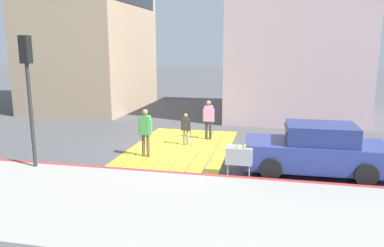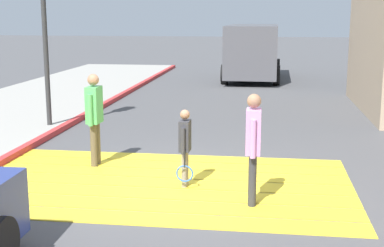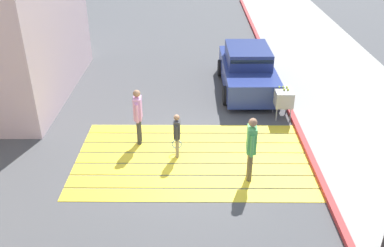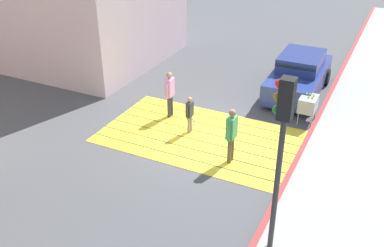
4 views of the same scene
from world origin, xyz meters
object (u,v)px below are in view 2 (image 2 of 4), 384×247
Objects in this scene: pedestrian_adult_trailing at (94,113)px; pedestrian_adult_lead at (253,141)px; traffic_light_corner at (44,5)px; pedestrian_child_with_racket at (185,144)px; van_down_street at (253,50)px.

pedestrian_adult_lead is at bearing -30.49° from pedestrian_adult_trailing.
traffic_light_corner is 4.20m from pedestrian_adult_trailing.
traffic_light_corner is 6.15m from pedestrian_child_with_racket.
van_down_street is 14.25m from pedestrian_adult_trailing.
pedestrian_adult_lead reaches higher than pedestrian_child_with_racket.
pedestrian_adult_lead is 1.36m from pedestrian_child_with_racket.
pedestrian_adult_trailing is (-3.00, 1.77, 0.03)m from pedestrian_adult_lead.
van_down_street is 4.02× the size of pedestrian_child_with_racket.
pedestrian_adult_trailing is at bearing 149.51° from pedestrian_adult_lead.
van_down_street is 3.10× the size of pedestrian_adult_lead.
pedestrian_adult_trailing reaches higher than pedestrian_child_with_racket.
traffic_light_corner is 2.44× the size of pedestrian_adult_trailing.
pedestrian_adult_trailing is (-2.51, -14.03, -0.26)m from van_down_street.
pedestrian_adult_lead is at bearing -88.22° from van_down_street.
pedestrian_adult_trailing is (2.13, -3.00, -2.02)m from traffic_light_corner.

